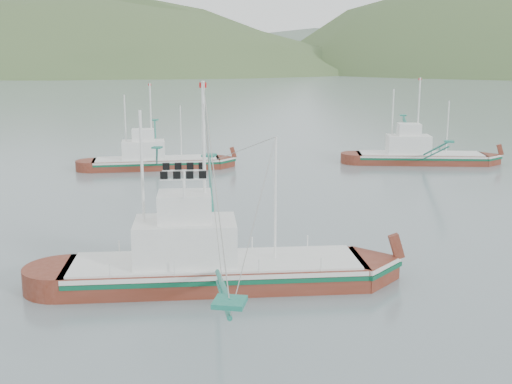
# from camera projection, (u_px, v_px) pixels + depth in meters

# --- Properties ---
(ground) EXTENTS (1200.00, 1200.00, 0.00)m
(ground) POSITION_uv_depth(u_px,v_px,m) (238.00, 270.00, 36.06)
(ground) COLOR slate
(ground) RESTS_ON ground
(main_boat) EXTENTS (16.12, 27.66, 11.42)m
(main_boat) POSITION_uv_depth(u_px,v_px,m) (212.00, 245.00, 33.29)
(main_boat) COLOR maroon
(main_boat) RESTS_ON ground
(bg_boat_left) EXTENTS (13.57, 23.07, 9.64)m
(bg_boat_left) POSITION_uv_depth(u_px,v_px,m) (155.00, 151.00, 67.32)
(bg_boat_left) COLOR maroon
(bg_boat_left) RESTS_ON ground
(bg_boat_right) EXTENTS (14.14, 24.94, 10.13)m
(bg_boat_right) POSITION_uv_depth(u_px,v_px,m) (419.00, 150.00, 70.50)
(bg_boat_right) COLOR maroon
(bg_boat_right) RESTS_ON ground
(headland_left) EXTENTS (448.00, 308.00, 210.00)m
(headland_left) POSITION_uv_depth(u_px,v_px,m) (74.00, 72.00, 412.67)
(headland_left) COLOR #41592E
(headland_left) RESTS_ON ground
(ridge_distant) EXTENTS (960.00, 400.00, 240.00)m
(ridge_distant) POSITION_uv_depth(u_px,v_px,m) (395.00, 67.00, 570.42)
(ridge_distant) COLOR slate
(ridge_distant) RESTS_ON ground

